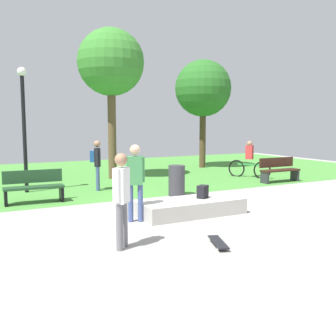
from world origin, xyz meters
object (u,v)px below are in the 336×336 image
object	(u,v)px
backpack_on_ledge	(203,192)
tree_slender_maple	(111,64)
skateboard_by_ledge	(218,242)
pedestrian_with_backpack	(97,161)
tree_broad_elm	(203,89)
cyclist_on_bicycle	(249,162)
skater_watching	(135,177)
concrete_ledge	(191,207)
park_bench_far_left	(34,186)
lamp_post	(24,117)
skater_performing_trick	(121,193)
trash_bin	(177,181)
park_bench_by_oak	(279,169)

from	to	relation	value
backpack_on_ledge	tree_slender_maple	distance (m)	7.75
skateboard_by_ledge	pedestrian_with_backpack	size ratio (longest dim) A/B	0.50
tree_broad_elm	skateboard_by_ledge	bearing A→B (deg)	-121.16
backpack_on_ledge	cyclist_on_bicycle	world-z (taller)	cyclist_on_bicycle
skater_watching	tree_slender_maple	size ratio (longest dim) A/B	0.30
concrete_ledge	park_bench_far_left	size ratio (longest dim) A/B	1.60
backpack_on_ledge	skater_watching	distance (m)	1.87
concrete_ledge	pedestrian_with_backpack	distance (m)	4.53
tree_broad_elm	lamp_post	bearing A→B (deg)	-159.64
concrete_ledge	skateboard_by_ledge	size ratio (longest dim) A/B	3.15
concrete_ledge	tree_slender_maple	distance (m)	7.95
skater_performing_trick	lamp_post	world-z (taller)	lamp_post
skateboard_by_ledge	trash_bin	world-z (taller)	trash_bin
skater_watching	cyclist_on_bicycle	size ratio (longest dim) A/B	1.07
park_bench_by_oak	cyclist_on_bicycle	world-z (taller)	cyclist_on_bicycle
park_bench_by_oak	cyclist_on_bicycle	xyz separation A→B (m)	(-0.24, 1.45, 0.15)
cyclist_on_bicycle	tree_slender_maple	bearing A→B (deg)	155.52
skateboard_by_ledge	pedestrian_with_backpack	bearing A→B (deg)	91.83
skater_performing_trick	skateboard_by_ledge	xyz separation A→B (m)	(1.61, -0.66, -0.94)
skater_performing_trick	tree_broad_elm	world-z (taller)	tree_broad_elm
park_bench_far_left	park_bench_by_oak	size ratio (longest dim) A/B	1.01
park_bench_by_oak	lamp_post	xyz separation A→B (m)	(-8.74, 2.08, 1.93)
park_bench_far_left	concrete_ledge	bearing A→B (deg)	-45.23
skater_performing_trick	park_bench_far_left	size ratio (longest dim) A/B	1.06
park_bench_by_oak	trash_bin	distance (m)	4.78
park_bench_far_left	tree_broad_elm	bearing A→B (deg)	30.04
skateboard_by_ledge	tree_slender_maple	size ratio (longest dim) A/B	0.14
concrete_ledge	lamp_post	size ratio (longest dim) A/B	0.66
concrete_ledge	cyclist_on_bicycle	world-z (taller)	cyclist_on_bicycle
skater_performing_trick	lamp_post	distance (m)	6.86
lamp_post	pedestrian_with_backpack	bearing A→B (deg)	-17.93
lamp_post	concrete_ledge	bearing A→B (deg)	-58.20
park_bench_far_left	trash_bin	xyz separation A→B (m)	(4.05, -0.88, -0.01)
tree_slender_maple	skater_performing_trick	bearing A→B (deg)	-108.39
skater_watching	tree_slender_maple	distance (m)	7.75
skater_performing_trick	pedestrian_with_backpack	size ratio (longest dim) A/B	1.04
tree_broad_elm	backpack_on_ledge	bearing A→B (deg)	-122.48
skater_performing_trick	tree_slender_maple	bearing A→B (deg)	71.61
skateboard_by_ledge	lamp_post	world-z (taller)	lamp_post
skateboard_by_ledge	pedestrian_with_backpack	distance (m)	6.71
skater_watching	pedestrian_with_backpack	size ratio (longest dim) A/B	1.06
skater_performing_trick	skater_watching	distance (m)	1.89
lamp_post	trash_bin	bearing A→B (deg)	-34.19
concrete_ledge	park_bench_far_left	bearing A→B (deg)	134.77
tree_slender_maple	concrete_ledge	bearing A→B (deg)	-93.15
park_bench_by_oak	tree_broad_elm	distance (m)	6.29
skateboard_by_ledge	park_bench_far_left	xyz separation A→B (m)	(-2.38, 5.49, 0.42)
backpack_on_ledge	trash_bin	world-z (taller)	trash_bin
pedestrian_with_backpack	skateboard_by_ledge	bearing A→B (deg)	-88.17
concrete_ledge	park_bench_far_left	world-z (taller)	park_bench_far_left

